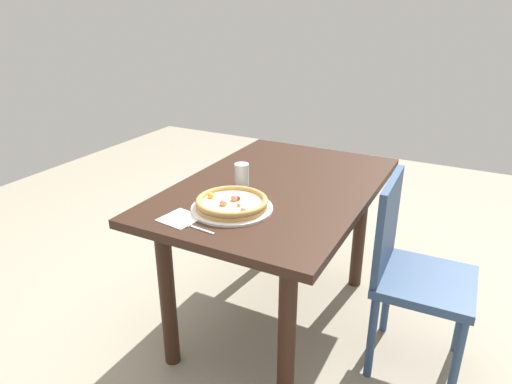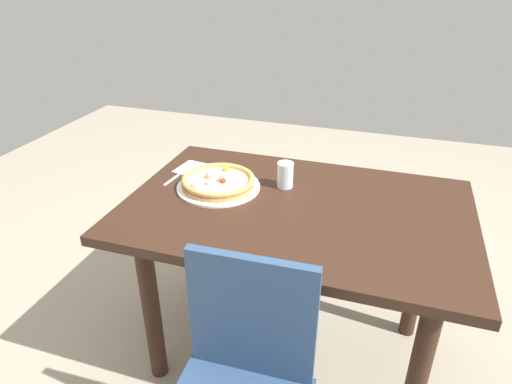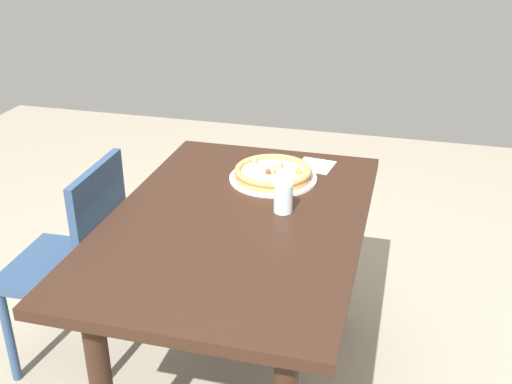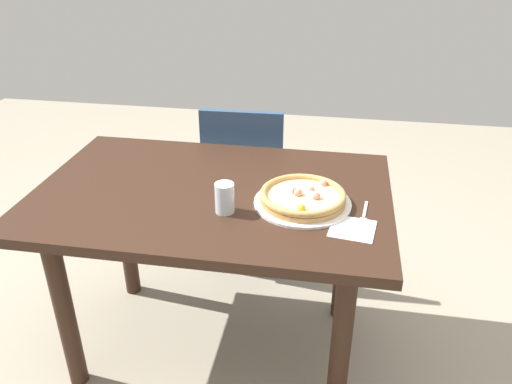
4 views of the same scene
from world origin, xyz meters
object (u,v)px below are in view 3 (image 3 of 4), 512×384
Objects in this scene: dining_table at (237,246)px; plate at (273,178)px; drinking_glass at (283,198)px; fork at (295,160)px; chair_near at (77,260)px; napkin at (315,165)px; pizza at (273,172)px.

plate is at bearing 171.81° from dining_table.
fork is at bearing -173.82° from drinking_glass.
dining_table is 12.30× the size of drinking_glass.
chair_near is 1.00m from napkin.
napkin is (-0.17, 0.13, -0.00)m from plate.
drinking_glass is at bearing -85.88° from chair_near.
plate is 2.04× the size of fork.
drinking_glass is (0.25, 0.09, 0.02)m from pizza.
chair_near is at bearing -137.33° from fork.
napkin reaches higher than dining_table.
dining_table is 0.55m from napkin.
drinking_glass reaches higher than plate.
chair_near is at bearing -84.19° from drinking_glass.
fork is at bearing 170.31° from dining_table.
plate is at bearing -38.08° from napkin.
chair_near reaches higher than plate.
pizza is 0.22m from fork.
dining_table is 1.47× the size of chair_near.
drinking_glass reaches higher than napkin.
chair_near is at bearing -90.18° from dining_table.
chair_near is 2.60× the size of plate.
pizza reaches higher than dining_table.
drinking_glass is at bearing 119.74° from dining_table.
drinking_glass is at bearing -77.63° from fork.
dining_table is 9.22× the size of napkin.
dining_table is at bearing -91.87° from chair_near.
chair_near reaches higher than dining_table.
pizza is at bearing -95.88° from fork.
drinking_glass reaches higher than fork.
plate is at bearing -65.90° from chair_near.
drinking_glass is (0.25, 0.09, 0.05)m from plate.
napkin is (-0.17, 0.13, -0.03)m from pizza.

